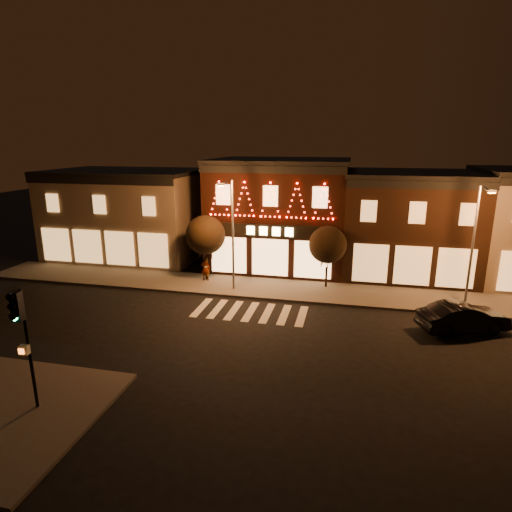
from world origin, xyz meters
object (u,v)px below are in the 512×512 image
(dark_sedan, at_px, (463,317))
(streetlamp_mid, at_px, (231,227))
(pedestrian, at_px, (205,269))
(traffic_signal_near, at_px, (22,327))

(dark_sedan, bearing_deg, streetlamp_mid, 54.91)
(dark_sedan, bearing_deg, pedestrian, 51.86)
(streetlamp_mid, relative_size, dark_sedan, 1.55)
(dark_sedan, xyz_separation_m, pedestrian, (-15.70, 4.62, 0.23))
(traffic_signal_near, distance_m, streetlamp_mid, 14.57)
(traffic_signal_near, relative_size, streetlamp_mid, 0.64)
(traffic_signal_near, relative_size, pedestrian, 2.72)
(traffic_signal_near, distance_m, dark_sedan, 20.30)
(pedestrian, bearing_deg, dark_sedan, 153.38)
(streetlamp_mid, distance_m, dark_sedan, 14.19)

